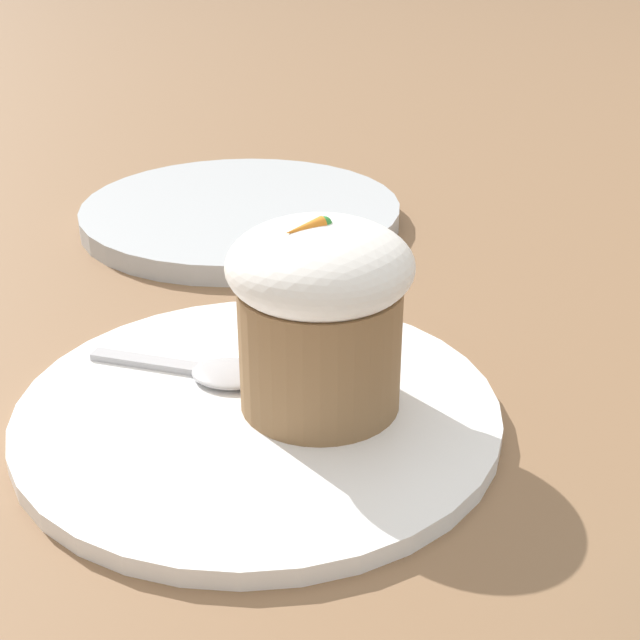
{
  "coord_description": "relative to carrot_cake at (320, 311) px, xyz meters",
  "views": [
    {
      "loc": [
        0.2,
        0.36,
        0.27
      ],
      "look_at": [
        -0.03,
        0.02,
        0.06
      ],
      "focal_mm": 50.0,
      "sensor_mm": 36.0,
      "label": 1
    }
  ],
  "objects": [
    {
      "name": "dessert_plate",
      "position": [
        0.03,
        -0.02,
        -0.06
      ],
      "size": [
        0.26,
        0.26,
        0.01
      ],
      "color": "white",
      "rests_on": "ground_plane"
    },
    {
      "name": "ground_plane",
      "position": [
        0.03,
        -0.02,
        -0.07
      ],
      "size": [
        4.0,
        4.0,
        0.0
      ],
      "primitive_type": "plane",
      "color": "#846042"
    },
    {
      "name": "side_plate",
      "position": [
        -0.12,
        -0.3,
        -0.06
      ],
      "size": [
        0.27,
        0.27,
        0.02
      ],
      "color": "#B2B7BC",
      "rests_on": "ground_plane"
    },
    {
      "name": "spoon",
      "position": [
        0.03,
        -0.06,
        -0.05
      ],
      "size": [
        0.09,
        0.1,
        0.01
      ],
      "color": "#B7B7BC",
      "rests_on": "dessert_plate"
    },
    {
      "name": "carrot_cake",
      "position": [
        0.0,
        0.0,
        0.0
      ],
      "size": [
        0.1,
        0.1,
        0.11
      ],
      "color": "olive",
      "rests_on": "dessert_plate"
    }
  ]
}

